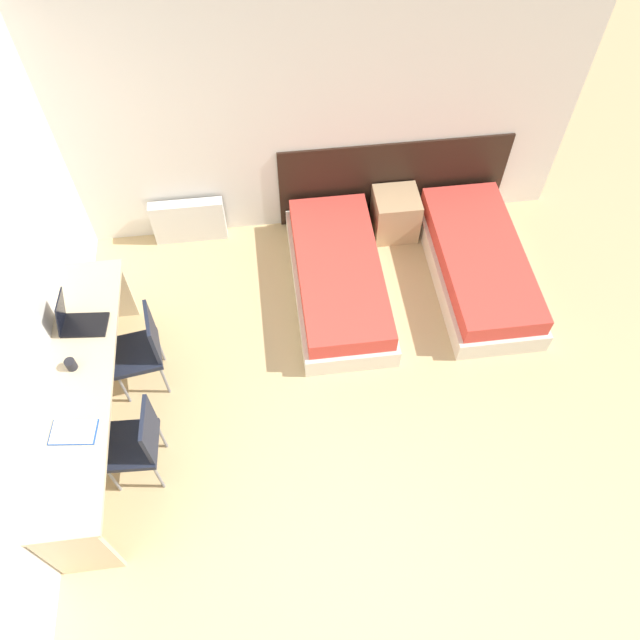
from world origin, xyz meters
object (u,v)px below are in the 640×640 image
nightstand (395,214)px  chair_near_notebook (137,441)px  laptop (76,321)px  bed_near_door (478,264)px  chair_near_laptop (142,348)px  bed_near_window (339,278)px

nightstand → chair_near_notebook: chair_near_notebook is taller
chair_near_notebook → laptop: 1.08m
bed_near_door → nightstand: bearing=133.6°
chair_near_laptop → bed_near_door: bearing=5.6°
bed_near_window → chair_near_notebook: size_ratio=2.11×
chair_near_notebook → bed_near_window: bearing=45.2°
bed_near_window → nightstand: nightstand is taller
nightstand → laptop: bearing=-153.9°
nightstand → chair_near_notebook: bearing=-136.3°
nightstand → laptop: 3.26m
chair_near_notebook → nightstand: bearing=46.3°
nightstand → bed_near_window: bearing=-133.6°
bed_near_window → laptop: laptop is taller
bed_near_door → chair_near_laptop: chair_near_laptop is taller
bed_near_door → chair_near_notebook: (-3.14, -1.61, 0.31)m
bed_near_door → nightstand: size_ratio=3.84×
chair_near_laptop → chair_near_notebook: size_ratio=1.00×
bed_near_window → bed_near_door: bearing=0.0°
chair_near_laptop → laptop: bearing=160.1°
bed_near_door → nightstand: 1.00m
nightstand → chair_near_notebook: 3.39m
bed_near_window → chair_near_notebook: 2.41m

